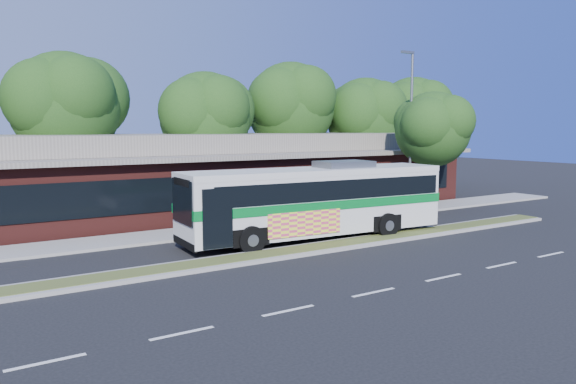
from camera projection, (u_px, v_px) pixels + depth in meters
name	position (u px, v px, depth m)	size (l,w,h in m)	color
ground	(345.00, 250.00, 22.28)	(120.00, 120.00, 0.00)	black
median_strip	(336.00, 245.00, 22.77)	(26.00, 1.10, 0.15)	#4F5423
sidewalk	(263.00, 225.00, 27.58)	(44.00, 2.60, 0.12)	gray
plaza_building	(205.00, 174.00, 32.82)	(33.20, 11.20, 4.45)	#4F1C19
lamp_post	(410.00, 126.00, 31.91)	(0.93, 0.18, 9.07)	slate
tree_bg_b	(73.00, 104.00, 31.39)	(6.69, 6.00, 9.00)	black
tree_bg_c	(210.00, 115.00, 34.97)	(6.24, 5.60, 8.26)	black
tree_bg_d	(295.00, 105.00, 39.56)	(6.91, 6.20, 9.37)	black
tree_bg_e	(368.00, 115.00, 42.05)	(6.47, 5.80, 8.50)	black
tree_bg_f	(415.00, 112.00, 46.13)	(6.69, 6.00, 8.92)	black
transit_bus	(316.00, 196.00, 24.22)	(12.10, 3.42, 3.36)	silver
sidewalk_tree	(435.00, 128.00, 32.65)	(4.84, 4.34, 6.90)	black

